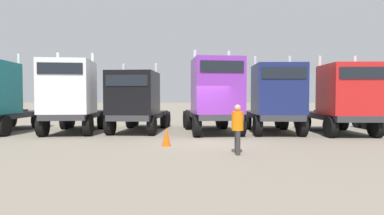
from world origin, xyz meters
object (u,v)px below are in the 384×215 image
semi_truck_navy (275,99)px  semi_truck_red (343,99)px  traffic_cone_mid (166,137)px  visitor_in_hivis (238,126)px  semi_truck_black (137,101)px  semi_truck_white (71,96)px  semi_truck_purple (214,96)px

semi_truck_navy → semi_truck_red: bearing=84.7°
traffic_cone_mid → semi_truck_navy: bearing=39.7°
visitor_in_hivis → traffic_cone_mid: 3.20m
semi_truck_navy → traffic_cone_mid: semi_truck_navy is taller
semi_truck_black → semi_truck_red: semi_truck_red is taller
semi_truck_white → semi_truck_red: 14.35m
semi_truck_red → visitor_in_hivis: semi_truck_red is taller
semi_truck_black → visitor_in_hivis: bearing=40.1°
semi_truck_purple → traffic_cone_mid: bearing=-36.9°
semi_truck_white → semi_truck_purple: semi_truck_purple is taller
semi_truck_navy → visitor_in_hivis: size_ratio=3.38×
visitor_in_hivis → traffic_cone_mid: bearing=145.9°
traffic_cone_mid → semi_truck_white: bearing=146.3°
semi_truck_navy → visitor_in_hivis: 6.53m
semi_truck_black → traffic_cone_mid: bearing=28.1°
semi_truck_navy → traffic_cone_mid: bearing=-51.9°
semi_truck_white → semi_truck_black: semi_truck_white is taller
semi_truck_white → visitor_in_hivis: size_ratio=3.61×
semi_truck_red → visitor_in_hivis: 8.33m
semi_truck_purple → semi_truck_navy: (3.23, 0.28, -0.14)m
visitor_in_hivis → traffic_cone_mid: (-2.69, 1.63, -0.62)m
semi_truck_black → semi_truck_purple: bearing=84.9°
semi_truck_black → traffic_cone_mid: size_ratio=8.20×
semi_truck_white → traffic_cone_mid: 7.03m
semi_truck_navy → traffic_cone_mid: size_ratio=7.73×
semi_truck_white → semi_truck_navy: (10.90, 0.54, -0.14)m
semi_truck_white → semi_truck_purple: size_ratio=0.98×
semi_truck_navy → semi_truck_white: bearing=-88.8°
semi_truck_white → visitor_in_hivis: 10.03m
semi_truck_purple → visitor_in_hivis: 5.81m
visitor_in_hivis → traffic_cone_mid: visitor_in_hivis is taller
visitor_in_hivis → semi_truck_black: bearing=126.3°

